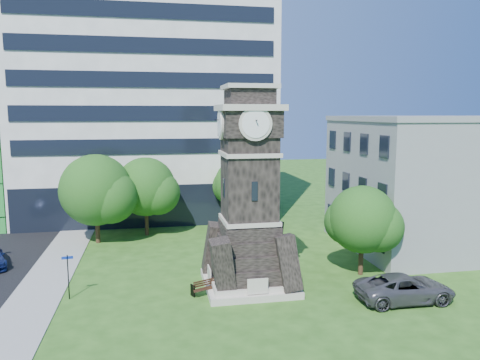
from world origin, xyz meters
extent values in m
plane|color=#2A5317|center=(0.00, 0.00, 0.00)|extent=(160.00, 160.00, 0.00)
cube|color=gray|center=(-9.50, 5.00, 0.03)|extent=(3.00, 70.00, 0.06)
cube|color=beige|center=(3.00, 2.00, 0.20)|extent=(5.40, 5.40, 0.40)
cube|color=beige|center=(3.00, 2.00, 0.55)|extent=(4.80, 4.80, 0.30)
cube|color=black|center=(3.00, 2.00, 7.20)|extent=(3.00, 3.00, 6.40)
cube|color=beige|center=(3.00, 2.00, 4.20)|extent=(3.25, 3.25, 0.25)
cube|color=beige|center=(3.00, 2.00, 8.20)|extent=(3.25, 3.25, 0.25)
cube|color=black|center=(3.00, 0.48, 6.20)|extent=(0.35, 0.08, 1.10)
cube|color=black|center=(3.00, 2.00, 10.00)|extent=(3.30, 3.30, 1.60)
cube|color=beige|center=(3.00, 2.00, 10.90)|extent=(3.70, 3.70, 0.35)
cylinder|color=white|center=(3.00, 0.23, 10.00)|extent=(1.56, 0.06, 1.56)
cylinder|color=white|center=(1.23, 2.00, 10.00)|extent=(0.06, 1.56, 1.56)
cube|color=black|center=(3.00, 2.00, 11.50)|extent=(2.60, 2.60, 0.90)
cube|color=beige|center=(3.00, 2.00, 12.10)|extent=(3.00, 3.00, 0.25)
cube|color=white|center=(-3.00, 26.00, 14.00)|extent=(25.00, 15.00, 28.00)
cube|color=black|center=(-3.00, 18.80, 2.00)|extent=(24.50, 0.80, 4.00)
cube|color=gray|center=(20.00, 8.00, 5.00)|extent=(15.00, 12.00, 10.00)
cube|color=gray|center=(20.00, 8.00, 10.20)|extent=(15.20, 12.20, 0.40)
imported|color=#48484D|center=(11.21, -1.94, 0.77)|extent=(5.59, 2.63, 1.55)
cube|color=black|center=(-0.55, 0.99, 0.35)|extent=(0.06, 0.45, 0.70)
cube|color=black|center=(1.15, 0.99, 0.35)|extent=(0.06, 0.45, 0.70)
cube|color=black|center=(0.30, 0.99, 0.45)|extent=(1.80, 0.48, 0.04)
cube|color=black|center=(0.30, 1.21, 0.73)|extent=(1.80, 0.04, 0.40)
cylinder|color=black|center=(-7.56, 1.93, 1.31)|extent=(0.06, 0.06, 2.61)
cube|color=#0E3E9A|center=(-7.56, 1.93, 2.45)|extent=(0.63, 0.04, 0.16)
cylinder|color=#332114|center=(-7.23, 13.98, 1.28)|extent=(0.37, 0.37, 2.57)
sphere|color=#26581A|center=(-7.23, 13.98, 4.42)|extent=(5.83, 5.83, 5.83)
sphere|color=#26581A|center=(-6.06, 13.40, 3.92)|extent=(4.37, 4.37, 4.37)
sphere|color=#26581A|center=(-8.25, 14.71, 4.14)|extent=(4.08, 4.08, 4.08)
cylinder|color=#332114|center=(-3.28, 15.74, 1.25)|extent=(0.32, 0.32, 2.50)
sphere|color=#195017|center=(-3.28, 15.74, 4.30)|extent=(5.10, 5.10, 5.10)
sphere|color=#195017|center=(-2.26, 15.23, 3.82)|extent=(3.83, 3.83, 3.83)
sphere|color=#195017|center=(-4.17, 16.38, 4.03)|extent=(3.57, 3.57, 3.57)
cylinder|color=#332114|center=(5.29, 17.04, 1.19)|extent=(0.37, 0.37, 2.38)
sphere|color=#265218|center=(5.29, 17.04, 4.10)|extent=(4.76, 4.76, 4.76)
sphere|color=#265218|center=(6.25, 16.56, 3.64)|extent=(3.57, 3.57, 3.57)
sphere|color=#265218|center=(4.46, 17.63, 3.84)|extent=(3.33, 3.33, 3.33)
cylinder|color=#332114|center=(10.71, 2.71, 1.08)|extent=(0.32, 0.32, 2.17)
sphere|color=#2B5A1B|center=(10.71, 2.71, 3.73)|extent=(4.43, 4.43, 4.43)
sphere|color=#2B5A1B|center=(11.60, 2.26, 3.31)|extent=(3.32, 3.32, 3.32)
sphere|color=#2B5A1B|center=(9.94, 3.26, 3.49)|extent=(3.10, 3.10, 3.10)
camera|label=1|loc=(-2.69, -25.09, 10.53)|focal=35.00mm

